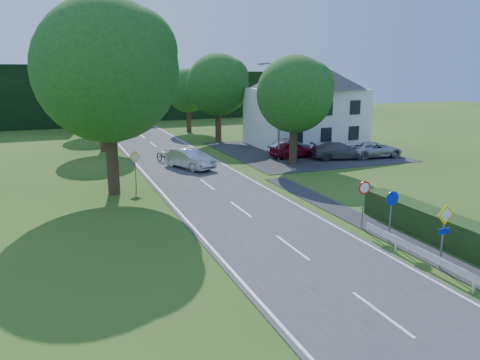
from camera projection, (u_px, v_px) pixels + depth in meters
name	position (u px, v px, depth m)	size (l,w,h in m)	color
road	(228.00, 200.00, 27.37)	(7.00, 80.00, 0.04)	#38383A
parking_pad	(301.00, 151.00, 43.42)	(14.00, 16.00, 0.04)	#252527
line_edge_left	(174.00, 206.00, 26.20)	(0.12, 80.00, 0.01)	white
line_edge_right	(278.00, 194.00, 28.53)	(0.12, 80.00, 0.01)	white
line_centre	(228.00, 200.00, 27.36)	(0.12, 80.00, 0.01)	white
tree_main	(108.00, 98.00, 27.48)	(9.40, 9.40, 11.64)	#184E17
tree_left_far	(101.00, 105.00, 42.66)	(7.00, 7.00, 8.58)	#184E17
tree_right_far	(218.00, 98.00, 48.71)	(7.40, 7.40, 9.09)	#184E17
tree_left_back	(95.00, 99.00, 53.75)	(6.60, 6.60, 8.07)	#184E17
tree_right_back	(188.00, 100.00, 55.76)	(6.20, 6.20, 7.56)	#184E17
tree_right_mid	(294.00, 111.00, 36.65)	(7.00, 7.00, 8.58)	#184E17
treeline_right	(173.00, 95.00, 71.00)	(30.00, 5.00, 7.00)	black
house_white	(305.00, 101.00, 45.82)	(10.60, 8.40, 8.60)	silver
streetlight	(278.00, 107.00, 38.26)	(2.03, 0.18, 8.00)	slate
sign_priority_right	(444.00, 225.00, 17.63)	(0.78, 0.09, 2.59)	slate
sign_roundabout	(392.00, 207.00, 20.37)	(0.64, 0.08, 2.37)	slate
sign_speed_limit	(364.00, 193.00, 22.15)	(0.64, 0.11, 2.37)	slate
sign_priority_left	(135.00, 162.00, 29.86)	(0.78, 0.09, 2.44)	slate
moving_car	(189.00, 159.00, 35.77)	(1.56, 4.48, 1.48)	#B3B4B8
motorcycle	(164.00, 156.00, 38.14)	(0.74, 2.13, 1.12)	black
parked_car_red	(293.00, 149.00, 40.26)	(1.61, 3.99, 1.36)	maroon
parked_car_silver_a	(289.00, 147.00, 41.56)	(1.41, 4.03, 1.33)	#A6A6AA
parked_car_grey	(340.00, 151.00, 39.55)	(1.95, 4.80, 1.39)	#505155
parked_car_silver_b	(375.00, 150.00, 40.34)	(2.20, 4.76, 1.32)	#AEAFB6
parasol	(285.00, 149.00, 38.89)	(2.09, 2.13, 1.92)	#B7250E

